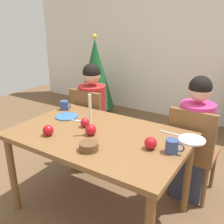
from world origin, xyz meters
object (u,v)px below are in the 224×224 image
person_right_child (194,141)px  plate_right (192,140)px  apple_by_left_plate (151,143)px  chair_right (192,148)px  candle_centerpiece (91,127)px  plate_left (67,116)px  bowl_walnuts (89,146)px  apple_near_candle (48,130)px  dining_table (99,143)px  mug_right (172,146)px  apple_by_right_mug (85,122)px  christmas_tree (96,74)px  chair_left (91,122)px  mug_left (65,105)px  person_left_child (93,117)px

person_right_child → plate_right: (0.07, -0.36, 0.19)m
apple_by_left_plate → chair_right: bearing=77.0°
candle_centerpiece → plate_left: (-0.42, 0.19, -0.06)m
candle_centerpiece → apple_by_left_plate: candle_centerpiece is taller
chair_right → bowl_walnuts: bearing=-119.9°
apple_near_candle → dining_table: bearing=37.7°
chair_right → apple_near_candle: size_ratio=10.51×
plate_right → chair_right: bearing=101.5°
plate_left → bowl_walnuts: bearing=-35.0°
chair_right → plate_left: chair_right is taller
chair_right → apple_by_left_plate: (-0.14, -0.62, 0.28)m
candle_centerpiece → mug_right: candle_centerpiece is taller
candle_centerpiece → apple_by_right_mug: 0.17m
christmas_tree → apple_by_left_plate: 2.77m
chair_left → apple_near_candle: (0.23, -0.85, 0.28)m
mug_left → apple_near_candle: (0.30, -0.52, -0.00)m
person_right_child → bowl_walnuts: (-0.50, -0.90, 0.21)m
mug_right → person_right_child: bearing=90.4°
chair_left → candle_centerpiece: (0.50, -0.66, 0.31)m
dining_table → person_right_child: (0.60, 0.64, -0.10)m
plate_right → apple_by_left_plate: apple_by_left_plate is taller
apple_near_candle → apple_by_right_mug: size_ratio=1.08×
dining_table → mug_right: mug_right is taller
dining_table → apple_by_left_plate: 0.47m
dining_table → person_right_child: bearing=46.9°
chair_right → bowl_walnuts: (-0.50, -0.87, 0.27)m
chair_left → apple_near_candle: chair_left is taller
bowl_walnuts → mug_left: bearing=143.2°
dining_table → bowl_walnuts: bowl_walnuts is taller
person_right_child → mug_left: person_right_child is taller
chair_left → mug_right: (1.14, -0.59, 0.29)m
candle_centerpiece → plate_right: (0.70, 0.33, -0.06)m
chair_left → bowl_walnuts: (0.64, -0.87, 0.27)m
chair_right → apple_by_right_mug: chair_right is taller
plate_right → apple_by_right_mug: (-0.84, -0.23, 0.03)m
chair_left → christmas_tree: size_ratio=0.65×
dining_table → plate_right: 0.73m
plate_left → apple_by_left_plate: 0.93m
plate_left → chair_right: bearing=24.2°
plate_right → chair_left: bearing=164.6°
dining_table → chair_left: bearing=131.5°
chair_left → apple_near_candle: bearing=-75.0°
person_left_child → plate_right: (1.20, -0.36, 0.19)m
dining_table → plate_right: (0.67, 0.28, 0.09)m
chair_right → apple_near_candle: (-0.91, -0.85, 0.28)m
person_left_child → bowl_walnuts: size_ratio=8.59×
christmas_tree → mug_left: size_ratio=10.99×
chair_right → christmas_tree: christmas_tree is taller
apple_by_right_mug → plate_right: bearing=15.3°
chair_left → apple_by_right_mug: 0.73m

